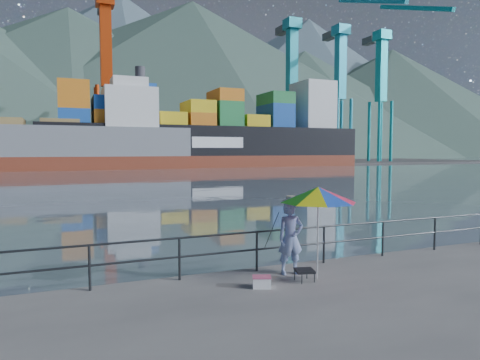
% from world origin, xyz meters
% --- Properties ---
extents(harbor_water, '(500.00, 280.00, 0.00)m').
position_xyz_m(harbor_water, '(0.00, 130.00, 0.00)').
color(harbor_water, slate).
rests_on(harbor_water, ground).
extents(far_dock, '(200.00, 40.00, 0.40)m').
position_xyz_m(far_dock, '(10.00, 93.00, 0.00)').
color(far_dock, '#514F4C').
rests_on(far_dock, ground).
extents(guardrail, '(22.00, 0.06, 1.03)m').
position_xyz_m(guardrail, '(0.00, 1.70, 0.52)').
color(guardrail, '#2D3033').
rests_on(guardrail, ground).
extents(mountains, '(600.00, 332.80, 80.00)m').
position_xyz_m(mountains, '(38.82, 207.75, 35.55)').
color(mountains, '#385147').
rests_on(mountains, ground).
extents(port_cranes, '(116.00, 28.00, 38.40)m').
position_xyz_m(port_cranes, '(31.00, 84.00, 16.00)').
color(port_cranes, '#BB1E3A').
rests_on(port_cranes, ground).
extents(container_stacks, '(58.00, 8.40, 7.80)m').
position_xyz_m(container_stacks, '(35.05, 93.83, 3.08)').
color(container_stacks, yellow).
rests_on(container_stacks, ground).
extents(fisherman, '(0.69, 0.49, 1.79)m').
position_xyz_m(fisherman, '(1.66, 1.14, 0.90)').
color(fisherman, '#264B9B').
rests_on(fisherman, ground).
extents(beach_umbrella, '(2.30, 2.30, 2.20)m').
position_xyz_m(beach_umbrella, '(2.05, 0.54, 2.01)').
color(beach_umbrella, white).
rests_on(beach_umbrella, ground).
extents(folding_stool, '(0.52, 0.52, 0.28)m').
position_xyz_m(folding_stool, '(1.67, 0.49, 0.15)').
color(folding_stool, black).
rests_on(folding_stool, ground).
extents(cooler_bag, '(0.47, 0.40, 0.23)m').
position_xyz_m(cooler_bag, '(0.55, 0.45, 0.11)').
color(cooler_bag, white).
rests_on(cooler_bag, ground).
extents(fishing_rod, '(0.51, 1.83, 1.33)m').
position_xyz_m(fishing_rod, '(1.58, 2.05, 0.00)').
color(fishing_rod, black).
rests_on(fishing_rod, ground).
extents(bulk_carrier, '(55.17, 9.55, 14.50)m').
position_xyz_m(bulk_carrier, '(-8.05, 70.82, 4.07)').
color(bulk_carrier, maroon).
rests_on(bulk_carrier, ground).
extents(container_ship, '(61.82, 10.30, 18.10)m').
position_xyz_m(container_ship, '(24.71, 72.17, 5.82)').
color(container_ship, maroon).
rests_on(container_ship, ground).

